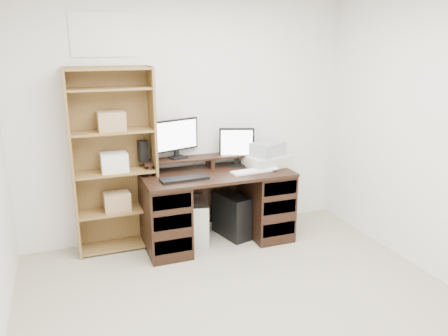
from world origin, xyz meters
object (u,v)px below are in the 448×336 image
monitor_wide (176,137)px  tower_black (231,215)px  printer (267,160)px  tower_silver (197,221)px  monitor_small (237,145)px  desk (217,206)px  bookshelf (114,160)px

monitor_wide → tower_black: size_ratio=0.98×
printer → tower_silver: size_ratio=1.01×
monitor_wide → tower_black: 1.03m
monitor_small → tower_black: monitor_small is taller
desk → monitor_wide: 0.82m
desk → tower_silver: bearing=162.8°
monitor_wide → bookshelf: size_ratio=0.27×
monitor_wide → monitor_small: monitor_wide is taller
desk → monitor_wide: bearing=143.6°
monitor_small → tower_silver: (-0.48, -0.10, -0.75)m
tower_black → desk: bearing=-176.5°
monitor_wide → tower_silver: monitor_wide is taller
monitor_wide → tower_silver: 0.90m
desk → monitor_small: 0.67m
monitor_small → bookshelf: (-1.26, 0.05, -0.05)m
monitor_wide → bookshelf: bookshelf is taller
monitor_wide → tower_black: (0.53, -0.19, -0.86)m
tower_silver → bookshelf: bearing=-179.4°
printer → monitor_wide: bearing=157.5°
desk → monitor_wide: (-0.34, 0.25, 0.70)m
bookshelf → printer: bearing=-6.2°
printer → bookshelf: 1.58m
bookshelf → tower_black: bearing=-7.5°
desk → monitor_small: monitor_small is taller
desk → tower_black: 0.25m
printer → monitor_small: bearing=148.5°
monitor_small → printer: bearing=-2.7°
desk → bookshelf: bearing=167.7°
monitor_small → bookshelf: 1.27m
bookshelf → desk: bearing=-12.3°
monitor_small → bookshelf: bookshelf is taller
desk → printer: 0.72m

